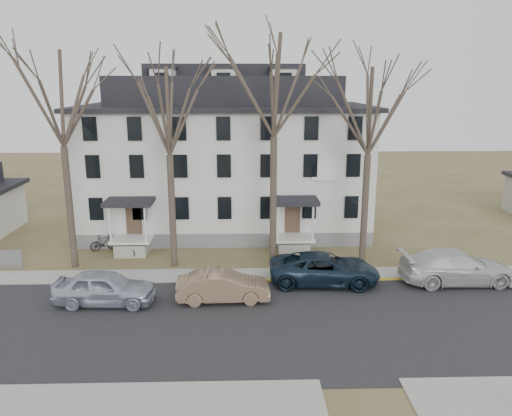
{
  "coord_description": "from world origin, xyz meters",
  "views": [
    {
      "loc": [
        -0.84,
        -18.91,
        10.92
      ],
      "look_at": [
        -0.05,
        9.0,
        3.79
      ],
      "focal_mm": 35.0,
      "sensor_mm": 36.0,
      "label": 1
    }
  ],
  "objects_px": {
    "car_silver": "(105,288)",
    "car_tan": "(223,287)",
    "boarding_house": "(226,158)",
    "bicycle_left": "(125,250)",
    "car_navy": "(324,269)",
    "tree_far_left": "(59,92)",
    "tree_mid_left": "(168,105)",
    "car_white": "(456,268)",
    "tree_mid_right": "(371,105)",
    "bicycle_right": "(104,243)",
    "tree_center": "(274,78)"
  },
  "relations": [
    {
      "from": "car_silver",
      "to": "car_tan",
      "type": "height_order",
      "value": "car_silver"
    },
    {
      "from": "car_silver",
      "to": "car_tan",
      "type": "xyz_separation_m",
      "value": [
        5.91,
        0.19,
        -0.08
      ]
    },
    {
      "from": "boarding_house",
      "to": "car_silver",
      "type": "distance_m",
      "value": 15.35
    },
    {
      "from": "car_silver",
      "to": "bicycle_left",
      "type": "xyz_separation_m",
      "value": [
        -0.62,
        7.1,
        -0.41
      ]
    },
    {
      "from": "car_navy",
      "to": "car_silver",
      "type": "bearing_deg",
      "value": 105.2
    },
    {
      "from": "tree_far_left",
      "to": "car_silver",
      "type": "bearing_deg",
      "value": -58.68
    },
    {
      "from": "tree_mid_left",
      "to": "car_silver",
      "type": "relative_size",
      "value": 2.54
    },
    {
      "from": "car_tan",
      "to": "car_navy",
      "type": "relative_size",
      "value": 0.79
    },
    {
      "from": "car_white",
      "to": "bicycle_left",
      "type": "relative_size",
      "value": 3.65
    },
    {
      "from": "boarding_house",
      "to": "car_silver",
      "type": "height_order",
      "value": "boarding_house"
    },
    {
      "from": "tree_far_left",
      "to": "boarding_house",
      "type": "bearing_deg",
      "value": 42.18
    },
    {
      "from": "bicycle_left",
      "to": "tree_mid_left",
      "type": "bearing_deg",
      "value": -85.28
    },
    {
      "from": "tree_mid_right",
      "to": "car_tan",
      "type": "xyz_separation_m",
      "value": [
        -8.34,
        -5.15,
        -8.82
      ]
    },
    {
      "from": "tree_mid_right",
      "to": "bicycle_left",
      "type": "xyz_separation_m",
      "value": [
        -14.87,
        1.76,
        -9.16
      ]
    },
    {
      "from": "bicycle_right",
      "to": "car_silver",
      "type": "bearing_deg",
      "value": 170.88
    },
    {
      "from": "tree_mid_left",
      "to": "bicycle_right",
      "type": "height_order",
      "value": "tree_mid_left"
    },
    {
      "from": "car_navy",
      "to": "car_white",
      "type": "distance_m",
      "value": 7.32
    },
    {
      "from": "tree_far_left",
      "to": "tree_center",
      "type": "bearing_deg",
      "value": 0.0
    },
    {
      "from": "tree_mid_right",
      "to": "car_silver",
      "type": "bearing_deg",
      "value": -159.45
    },
    {
      "from": "car_navy",
      "to": "boarding_house",
      "type": "bearing_deg",
      "value": 30.6
    },
    {
      "from": "car_tan",
      "to": "car_white",
      "type": "distance_m",
      "value": 12.98
    },
    {
      "from": "boarding_house",
      "to": "tree_mid_right",
      "type": "height_order",
      "value": "tree_mid_right"
    },
    {
      "from": "tree_mid_right",
      "to": "car_white",
      "type": "relative_size",
      "value": 2.05
    },
    {
      "from": "boarding_house",
      "to": "tree_mid_right",
      "type": "bearing_deg",
      "value": -43.81
    },
    {
      "from": "tree_far_left",
      "to": "car_silver",
      "type": "height_order",
      "value": "tree_far_left"
    },
    {
      "from": "tree_far_left",
      "to": "bicycle_right",
      "type": "xyz_separation_m",
      "value": [
        1.0,
        2.83,
        -9.81
      ]
    },
    {
      "from": "boarding_house",
      "to": "bicycle_right",
      "type": "xyz_separation_m",
      "value": [
        -7.99,
        -5.32,
        -4.84
      ]
    },
    {
      "from": "car_white",
      "to": "bicycle_right",
      "type": "relative_size",
      "value": 3.49
    },
    {
      "from": "tree_far_left",
      "to": "tree_mid_right",
      "type": "xyz_separation_m",
      "value": [
        17.5,
        0.0,
        -0.74
      ]
    },
    {
      "from": "car_navy",
      "to": "car_tan",
      "type": "bearing_deg",
      "value": 114.81
    },
    {
      "from": "tree_mid_left",
      "to": "tree_mid_right",
      "type": "height_order",
      "value": "same"
    },
    {
      "from": "tree_far_left",
      "to": "tree_mid_left",
      "type": "relative_size",
      "value": 1.08
    },
    {
      "from": "boarding_house",
      "to": "tree_far_left",
      "type": "xyz_separation_m",
      "value": [
        -9.0,
        -8.15,
        4.96
      ]
    },
    {
      "from": "car_silver",
      "to": "tree_mid_left",
      "type": "bearing_deg",
      "value": -24.38
    },
    {
      "from": "tree_mid_right",
      "to": "car_navy",
      "type": "xyz_separation_m",
      "value": [
        -2.84,
        -3.03,
        -8.77
      ]
    },
    {
      "from": "tree_mid_right",
      "to": "car_tan",
      "type": "height_order",
      "value": "tree_mid_right"
    },
    {
      "from": "tree_far_left",
      "to": "bicycle_right",
      "type": "relative_size",
      "value": 7.71
    },
    {
      "from": "tree_mid_left",
      "to": "car_white",
      "type": "relative_size",
      "value": 2.05
    },
    {
      "from": "tree_mid_left",
      "to": "car_silver",
      "type": "distance_m",
      "value": 10.61
    },
    {
      "from": "tree_mid_left",
      "to": "bicycle_right",
      "type": "bearing_deg",
      "value": 150.47
    },
    {
      "from": "tree_far_left",
      "to": "bicycle_left",
      "type": "bearing_deg",
      "value": 33.8
    },
    {
      "from": "car_tan",
      "to": "car_white",
      "type": "bearing_deg",
      "value": -83.21
    },
    {
      "from": "tree_far_left",
      "to": "tree_mid_right",
      "type": "relative_size",
      "value": 1.08
    },
    {
      "from": "car_tan",
      "to": "tree_mid_right",
      "type": "bearing_deg",
      "value": -60.36
    },
    {
      "from": "tree_mid_right",
      "to": "car_silver",
      "type": "relative_size",
      "value": 2.54
    },
    {
      "from": "car_navy",
      "to": "bicycle_left",
      "type": "relative_size",
      "value": 3.53
    },
    {
      "from": "tree_far_left",
      "to": "car_tan",
      "type": "distance_m",
      "value": 14.21
    },
    {
      "from": "car_navy",
      "to": "tree_center",
      "type": "bearing_deg",
      "value": 45.04
    },
    {
      "from": "bicycle_right",
      "to": "tree_center",
      "type": "bearing_deg",
      "value": -128.91
    },
    {
      "from": "boarding_house",
      "to": "tree_mid_left",
      "type": "height_order",
      "value": "tree_mid_left"
    }
  ]
}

